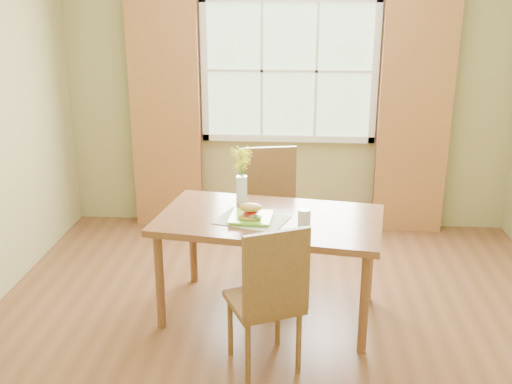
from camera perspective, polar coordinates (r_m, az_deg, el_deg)
The scene contains 12 objects.
room at distance 3.79m, azimuth 2.53°, elevation 5.63°, with size 4.24×3.84×2.74m.
window at distance 5.60m, azimuth 3.17°, elevation 11.44°, with size 1.62×0.06×1.32m.
curtain_left at distance 5.72m, azimuth -8.62°, elevation 7.34°, with size 0.65×0.08×2.20m, color maroon.
curtain_right at distance 5.67m, azimuth 14.85°, elevation 6.85°, with size 0.65×0.08×2.20m, color maroon.
dining_table at distance 4.11m, azimuth 1.29°, elevation -3.38°, with size 1.62×1.07×0.74m.
chair_near at distance 3.54m, azimuth 1.25°, elevation -9.66°, with size 0.53×0.53×0.96m.
chair_far at distance 4.81m, azimuth 1.50°, elevation -1.33°, with size 0.50×0.50×1.02m.
placemat at distance 4.02m, azimuth -0.39°, elevation -2.66°, with size 0.45×0.33×0.01m, color #E5E7C4.
plate at distance 4.02m, azimuth -0.48°, elevation -2.54°, with size 0.28×0.28×0.01m, color #85E238.
croissant_sandwich at distance 3.95m, azimuth -0.56°, elevation -1.93°, with size 0.17×0.12×0.12m.
water_glass at distance 3.89m, azimuth 4.61°, elevation -2.58°, with size 0.08×0.08×0.13m.
flower_vase at distance 4.27m, azimuth -1.37°, elevation 2.26°, with size 0.17×0.17×0.42m.
Camera 1 is at (0.10, -3.69, 2.20)m, focal length 42.00 mm.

